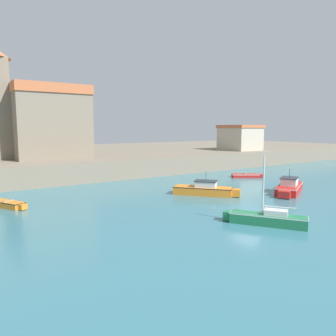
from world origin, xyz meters
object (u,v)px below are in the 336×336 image
at_px(sailboat_green_2, 267,218).
at_px(church, 33,118).
at_px(dinghy_orange_1, 9,204).
at_px(motorboat_orange_4, 205,190).
at_px(dinghy_red_0, 246,175).
at_px(motorboat_red_3, 289,187).
at_px(harbor_shed_near_wharf, 240,137).

distance_m(sailboat_green_2, church, 36.22).
distance_m(dinghy_orange_1, sailboat_green_2, 19.80).
xyz_separation_m(motorboat_orange_4, church, (-9.81, 25.14, 7.12)).
bearing_deg(church, dinghy_orange_1, -107.69).
bearing_deg(church, dinghy_red_0, -42.21).
height_order(motorboat_red_3, motorboat_orange_4, motorboat_red_3).
bearing_deg(church, harbor_shed_near_wharf, -12.18).
bearing_deg(harbor_shed_near_wharf, dinghy_red_0, -133.30).
height_order(dinghy_orange_1, church, church).
relative_size(motorboat_red_3, harbor_shed_near_wharf, 1.00).
xyz_separation_m(sailboat_green_2, church, (-6.90, 34.82, 7.19)).
relative_size(dinghy_orange_1, motorboat_red_3, 0.55).
bearing_deg(dinghy_red_0, motorboat_orange_4, -154.52).
xyz_separation_m(dinghy_red_0, motorboat_orange_4, (-11.74, -5.59, 0.29)).
relative_size(motorboat_red_3, church, 0.40).
distance_m(dinghy_orange_1, motorboat_red_3, 25.35).
bearing_deg(sailboat_green_2, motorboat_orange_4, 73.24).
relative_size(sailboat_green_2, motorboat_red_3, 0.79).
bearing_deg(dinghy_red_0, motorboat_red_3, -114.08).
relative_size(motorboat_red_3, motorboat_orange_4, 1.12).
xyz_separation_m(motorboat_red_3, church, (-17.34, 28.98, 7.09)).
bearing_deg(motorboat_orange_4, dinghy_red_0, 25.48).
distance_m(dinghy_orange_1, church, 22.43).
xyz_separation_m(motorboat_red_3, harbor_shed_near_wharf, (15.88, 21.81, 4.07)).
distance_m(motorboat_red_3, church, 34.50).
height_order(motorboat_orange_4, harbor_shed_near_wharf, harbor_shed_near_wharf).
relative_size(sailboat_green_2, harbor_shed_near_wharf, 0.79).
distance_m(sailboat_green_2, motorboat_red_3, 11.96).
distance_m(dinghy_red_0, motorboat_red_3, 10.34).
distance_m(dinghy_red_0, harbor_shed_near_wharf, 17.56).
height_order(dinghy_red_0, harbor_shed_near_wharf, harbor_shed_near_wharf).
relative_size(sailboat_green_2, motorboat_orange_4, 0.88).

